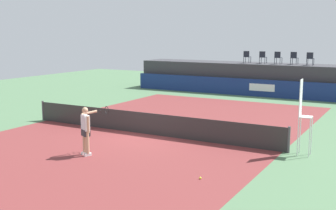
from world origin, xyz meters
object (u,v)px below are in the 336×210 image
(net_post_far, at_px, (289,140))
(tennis_ball, at_px, (200,178))
(umpire_chair, at_px, (303,112))
(spectator_chair_far_left, at_px, (247,56))
(spectator_chair_left, at_px, (263,57))
(net_post_near, at_px, (43,111))
(spectator_chair_center, at_px, (278,57))
(tennis_player, at_px, (86,129))
(spectator_chair_far_right, at_px, (310,58))
(spectator_chair_right, at_px, (294,57))

(net_post_far, relative_size, tennis_ball, 14.71)
(umpire_chair, height_order, net_post_far, umpire_chair)
(spectator_chair_far_left, relative_size, net_post_far, 0.89)
(net_post_far, distance_m, tennis_ball, 4.57)
(spectator_chair_left, relative_size, net_post_near, 0.89)
(net_post_far, bearing_deg, spectator_chair_center, 106.92)
(spectator_chair_center, xyz_separation_m, net_post_far, (4.60, -15.12, -2.19))
(umpire_chair, bearing_deg, tennis_ball, -115.78)
(spectator_chair_left, relative_size, net_post_far, 0.89)
(tennis_player, bearing_deg, tennis_ball, -4.58)
(spectator_chair_center, bearing_deg, spectator_chair_far_right, -2.80)
(net_post_near, bearing_deg, tennis_player, -32.51)
(spectator_chair_center, bearing_deg, net_post_far, -73.08)
(spectator_chair_far_right, relative_size, umpire_chair, 0.32)
(spectator_chair_far_left, relative_size, tennis_player, 0.50)
(spectator_chair_center, xyz_separation_m, spectator_chair_far_right, (2.25, -0.11, 0.00))
(spectator_chair_center, distance_m, tennis_ball, 19.78)
(umpire_chair, bearing_deg, net_post_near, 179.98)
(net_post_far, height_order, tennis_player, tennis_player)
(net_post_near, bearing_deg, spectator_chair_left, 66.06)
(spectator_chair_right, height_order, net_post_near, spectator_chair_right)
(spectator_chair_right, bearing_deg, spectator_chair_center, -173.42)
(umpire_chair, bearing_deg, spectator_chair_left, 112.18)
(spectator_chair_right, relative_size, net_post_far, 0.89)
(tennis_ball, bearing_deg, spectator_chair_right, 95.55)
(spectator_chair_far_left, height_order, umpire_chair, spectator_chair_far_left)
(spectator_chair_left, height_order, net_post_near, spectator_chair_left)
(umpire_chair, relative_size, net_post_far, 2.76)
(tennis_player, bearing_deg, spectator_chair_left, 88.13)
(net_post_near, xyz_separation_m, net_post_far, (12.40, 0.00, 0.00))
(spectator_chair_far_left, xyz_separation_m, spectator_chair_far_right, (4.54, -0.06, 0.00))
(tennis_player, bearing_deg, spectator_chair_center, 84.83)
(net_post_near, bearing_deg, spectator_chair_far_left, 69.92)
(spectator_chair_center, height_order, umpire_chair, spectator_chair_center)
(spectator_chair_far_right, height_order, tennis_player, spectator_chair_far_right)
(spectator_chair_left, height_order, spectator_chair_center, same)
(net_post_near, bearing_deg, net_post_far, 0.00)
(spectator_chair_center, bearing_deg, tennis_ball, -81.19)
(spectator_chair_left, distance_m, spectator_chair_center, 1.10)
(umpire_chair, bearing_deg, spectator_chair_center, 108.48)
(spectator_chair_left, xyz_separation_m, spectator_chair_far_right, (3.35, -0.08, 0.00))
(spectator_chair_left, relative_size, spectator_chair_right, 1.00)
(spectator_chair_far_right, bearing_deg, umpire_chair, -79.42)
(spectator_chair_left, xyz_separation_m, tennis_ball, (4.10, -19.34, -2.66))
(net_post_far, bearing_deg, tennis_ball, -110.59)
(net_post_far, distance_m, tennis_player, 7.43)
(tennis_ball, bearing_deg, spectator_chair_far_right, 92.24)
(tennis_player, height_order, tennis_ball, tennis_player)
(spectator_chair_right, xyz_separation_m, net_post_near, (-8.91, -15.24, -2.19))
(spectator_chair_far_right, xyz_separation_m, tennis_ball, (0.75, -19.26, -2.66))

